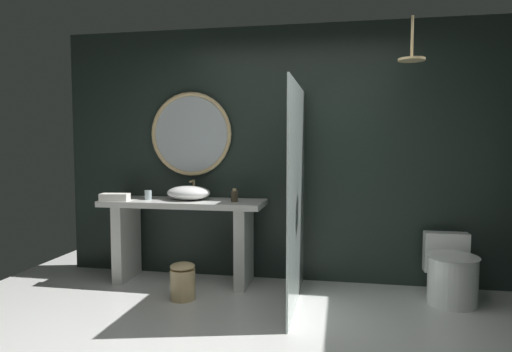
{
  "coord_description": "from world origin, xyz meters",
  "views": [
    {
      "loc": [
        0.55,
        -2.75,
        1.41
      ],
      "look_at": [
        -0.15,
        0.97,
        1.14
      ],
      "focal_mm": 31.78,
      "sensor_mm": 36.0,
      "label": 1
    }
  ],
  "objects_px": {
    "vessel_sink": "(189,193)",
    "soap_dispenser": "(235,196)",
    "waste_bin": "(183,281)",
    "folded_hand_towel": "(115,197)",
    "tumbler_cup": "(148,195)",
    "toilet": "(451,273)",
    "round_wall_mirror": "(191,134)",
    "rain_shower_head": "(412,56)"
  },
  "relations": [
    {
      "from": "vessel_sink",
      "to": "soap_dispenser",
      "type": "xyz_separation_m",
      "value": [
        0.49,
        -0.06,
        -0.01
      ]
    },
    {
      "from": "waste_bin",
      "to": "folded_hand_towel",
      "type": "relative_size",
      "value": 1.22
    },
    {
      "from": "tumbler_cup",
      "to": "toilet",
      "type": "relative_size",
      "value": 0.16
    },
    {
      "from": "vessel_sink",
      "to": "round_wall_mirror",
      "type": "xyz_separation_m",
      "value": [
        -0.05,
        0.23,
        0.59
      ]
    },
    {
      "from": "rain_shower_head",
      "to": "round_wall_mirror",
      "type": "bearing_deg",
      "value": 168.32
    },
    {
      "from": "vessel_sink",
      "to": "soap_dispenser",
      "type": "distance_m",
      "value": 0.49
    },
    {
      "from": "soap_dispenser",
      "to": "vessel_sink",
      "type": "bearing_deg",
      "value": 172.99
    },
    {
      "from": "tumbler_cup",
      "to": "toilet",
      "type": "bearing_deg",
      "value": -1.65
    },
    {
      "from": "soap_dispenser",
      "to": "toilet",
      "type": "height_order",
      "value": "soap_dispenser"
    },
    {
      "from": "rain_shower_head",
      "to": "folded_hand_towel",
      "type": "distance_m",
      "value": 3.08
    },
    {
      "from": "vessel_sink",
      "to": "rain_shower_head",
      "type": "distance_m",
      "value": 2.44
    },
    {
      "from": "tumbler_cup",
      "to": "rain_shower_head",
      "type": "relative_size",
      "value": 0.25
    },
    {
      "from": "vessel_sink",
      "to": "round_wall_mirror",
      "type": "relative_size",
      "value": 0.5
    },
    {
      "from": "rain_shower_head",
      "to": "toilet",
      "type": "bearing_deg",
      "value": 10.99
    },
    {
      "from": "rain_shower_head",
      "to": "vessel_sink",
      "type": "bearing_deg",
      "value": 174.29
    },
    {
      "from": "waste_bin",
      "to": "folded_hand_towel",
      "type": "bearing_deg",
      "value": 158.26
    },
    {
      "from": "vessel_sink",
      "to": "toilet",
      "type": "distance_m",
      "value": 2.57
    },
    {
      "from": "vessel_sink",
      "to": "tumbler_cup",
      "type": "relative_size",
      "value": 4.64
    },
    {
      "from": "tumbler_cup",
      "to": "soap_dispenser",
      "type": "distance_m",
      "value": 0.9
    },
    {
      "from": "tumbler_cup",
      "to": "waste_bin",
      "type": "bearing_deg",
      "value": -41.5
    },
    {
      "from": "rain_shower_head",
      "to": "waste_bin",
      "type": "bearing_deg",
      "value": -171.12
    },
    {
      "from": "rain_shower_head",
      "to": "waste_bin",
      "type": "height_order",
      "value": "rain_shower_head"
    },
    {
      "from": "toilet",
      "to": "waste_bin",
      "type": "relative_size",
      "value": 1.75
    },
    {
      "from": "tumbler_cup",
      "to": "round_wall_mirror",
      "type": "bearing_deg",
      "value": 37.92
    },
    {
      "from": "folded_hand_towel",
      "to": "tumbler_cup",
      "type": "bearing_deg",
      "value": 25.56
    },
    {
      "from": "vessel_sink",
      "to": "waste_bin",
      "type": "height_order",
      "value": "vessel_sink"
    },
    {
      "from": "tumbler_cup",
      "to": "toilet",
      "type": "height_order",
      "value": "tumbler_cup"
    },
    {
      "from": "round_wall_mirror",
      "to": "rain_shower_head",
      "type": "xyz_separation_m",
      "value": [
        2.14,
        -0.44,
        0.65
      ]
    },
    {
      "from": "soap_dispenser",
      "to": "folded_hand_towel",
      "type": "relative_size",
      "value": 0.47
    },
    {
      "from": "soap_dispenser",
      "to": "round_wall_mirror",
      "type": "xyz_separation_m",
      "value": [
        -0.54,
        0.29,
        0.61
      ]
    },
    {
      "from": "soap_dispenser",
      "to": "tumbler_cup",
      "type": "bearing_deg",
      "value": 179.32
    },
    {
      "from": "toilet",
      "to": "waste_bin",
      "type": "distance_m",
      "value": 2.4
    },
    {
      "from": "vessel_sink",
      "to": "toilet",
      "type": "height_order",
      "value": "vessel_sink"
    },
    {
      "from": "vessel_sink",
      "to": "waste_bin",
      "type": "relative_size",
      "value": 1.3
    },
    {
      "from": "tumbler_cup",
      "to": "folded_hand_towel",
      "type": "relative_size",
      "value": 0.34
    },
    {
      "from": "round_wall_mirror",
      "to": "soap_dispenser",
      "type": "bearing_deg",
      "value": -28.55
    },
    {
      "from": "soap_dispenser",
      "to": "rain_shower_head",
      "type": "xyz_separation_m",
      "value": [
        1.6,
        -0.15,
        1.26
      ]
    },
    {
      "from": "vessel_sink",
      "to": "rain_shower_head",
      "type": "relative_size",
      "value": 1.15
    },
    {
      "from": "rain_shower_head",
      "to": "folded_hand_towel",
      "type": "relative_size",
      "value": 1.38
    },
    {
      "from": "waste_bin",
      "to": "soap_dispenser",
      "type": "bearing_deg",
      "value": 50.68
    },
    {
      "from": "vessel_sink",
      "to": "folded_hand_towel",
      "type": "height_order",
      "value": "vessel_sink"
    },
    {
      "from": "soap_dispenser",
      "to": "round_wall_mirror",
      "type": "relative_size",
      "value": 0.15
    }
  ]
}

